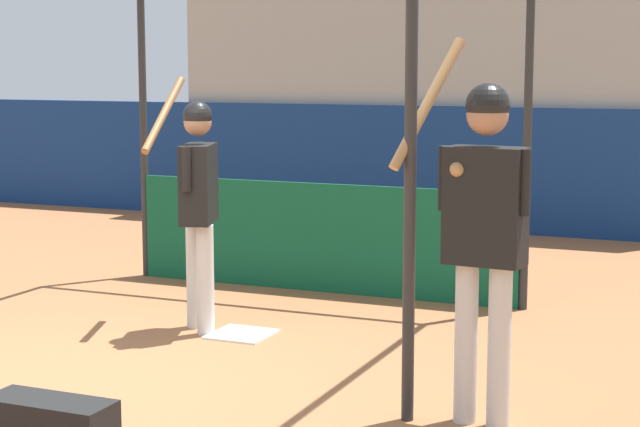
# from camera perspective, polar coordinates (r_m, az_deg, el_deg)

# --- Properties ---
(ground_plane) EXTENTS (60.00, 60.00, 0.00)m
(ground_plane) POSITION_cam_1_polar(r_m,az_deg,el_deg) (6.86, -14.42, -9.35)
(ground_plane) COLOR #935B38
(outfield_wall) EXTENTS (24.00, 0.12, 1.50)m
(outfield_wall) POSITION_cam_1_polar(r_m,az_deg,el_deg) (13.22, 5.20, 2.48)
(outfield_wall) COLOR navy
(outfield_wall) RESTS_ON ground
(bleacher_section) EXTENTS (6.50, 3.20, 3.18)m
(bleacher_section) POSITION_cam_1_polar(r_m,az_deg,el_deg) (14.75, 7.24, 6.27)
(bleacher_section) COLOR #9E9E99
(bleacher_section) RESTS_ON ground
(batting_cage) EXTENTS (3.70, 3.08, 2.75)m
(batting_cage) POSITION_cam_1_polar(r_m,az_deg,el_deg) (8.85, -1.49, 2.46)
(batting_cage) COLOR #282828
(batting_cage) RESTS_ON ground
(home_plate) EXTENTS (0.44, 0.44, 0.02)m
(home_plate) POSITION_cam_1_polar(r_m,az_deg,el_deg) (8.07, -4.19, -6.43)
(home_plate) COLOR white
(home_plate) RESTS_ON ground
(player_batter) EXTENTS (0.66, 0.84, 1.92)m
(player_batter) POSITION_cam_1_polar(r_m,az_deg,el_deg) (8.05, -6.54, 1.09)
(player_batter) COLOR silver
(player_batter) RESTS_ON ground
(player_waiting) EXTENTS (0.77, 0.50, 2.17)m
(player_waiting) POSITION_cam_1_polar(r_m,az_deg,el_deg) (5.93, 8.72, -0.22)
(player_waiting) COLOR silver
(player_waiting) RESTS_ON ground
(equipment_bag) EXTENTS (0.70, 0.28, 0.28)m
(equipment_bag) POSITION_cam_1_polar(r_m,az_deg,el_deg) (5.87, -14.20, -10.88)
(equipment_bag) COLOR black
(equipment_bag) RESTS_ON ground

